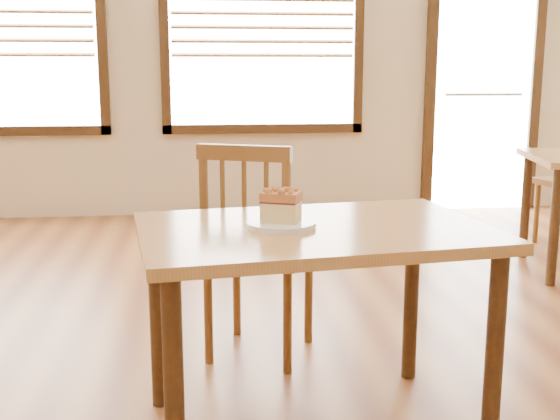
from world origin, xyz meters
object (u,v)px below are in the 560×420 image
Objects in this scene: cafe_table_main at (314,255)px; plate at (281,224)px; cafe_chair_main at (257,249)px; cake_slice at (281,205)px.

plate is at bearing 170.63° from cafe_table_main.
cafe_chair_main is 4.10× the size of plate.
cake_slice is at bearing 170.44° from cafe_table_main.
plate is 0.07m from cake_slice.
cafe_chair_main is 6.43× the size of cake_slice.
cafe_table_main is 0.16m from plate.
cafe_chair_main is at bearing 114.11° from cake_slice.
cafe_chair_main is (-0.14, 0.68, -0.15)m from cafe_table_main.
cafe_table_main is 8.31× the size of cake_slice.
cafe_chair_main is at bearing 94.43° from cafe_table_main.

